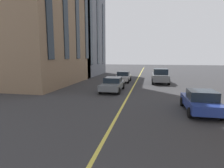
{
  "coord_description": "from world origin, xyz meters",
  "views": [
    {
      "loc": [
        0.16,
        -1.77,
        3.42
      ],
      "look_at": [
        13.06,
        0.88,
        1.45
      ],
      "focal_mm": 29.45,
      "sensor_mm": 36.0,
      "label": 1
    }
  ],
  "objects_px": {
    "car_silver_parked_a": "(123,77)",
    "car_grey_mid": "(160,76)",
    "car_blue_trailing": "(201,101)",
    "car_grey_parked_b": "(113,84)"
  },
  "relations": [
    {
      "from": "car_silver_parked_a",
      "to": "car_grey_mid",
      "type": "height_order",
      "value": "car_grey_mid"
    },
    {
      "from": "car_blue_trailing",
      "to": "car_silver_parked_a",
      "type": "xyz_separation_m",
      "value": [
        12.9,
        6.64,
        0.0
      ]
    },
    {
      "from": "car_blue_trailing",
      "to": "car_grey_parked_b",
      "type": "xyz_separation_m",
      "value": [
        5.83,
        6.69,
        0.0
      ]
    },
    {
      "from": "car_grey_parked_b",
      "to": "car_blue_trailing",
      "type": "bearing_deg",
      "value": -131.09
    },
    {
      "from": "car_silver_parked_a",
      "to": "car_grey_mid",
      "type": "bearing_deg",
      "value": -93.91
    },
    {
      "from": "car_blue_trailing",
      "to": "car_grey_mid",
      "type": "bearing_deg",
      "value": 7.95
    },
    {
      "from": "car_silver_parked_a",
      "to": "car_grey_parked_b",
      "type": "bearing_deg",
      "value": 179.62
    },
    {
      "from": "car_blue_trailing",
      "to": "car_grey_parked_b",
      "type": "relative_size",
      "value": 0.89
    },
    {
      "from": "car_grey_parked_b",
      "to": "car_silver_parked_a",
      "type": "bearing_deg",
      "value": -0.38
    },
    {
      "from": "car_blue_trailing",
      "to": "car_silver_parked_a",
      "type": "height_order",
      "value": "same"
    }
  ]
}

